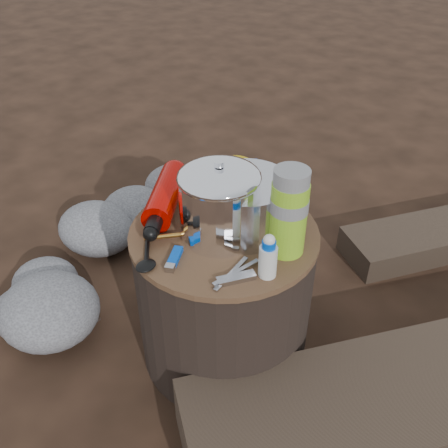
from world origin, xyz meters
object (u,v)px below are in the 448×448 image
Objects in this scene: thermos at (289,213)px; travel_mug at (292,195)px; camping_pot at (219,201)px; fuel_bottle at (166,195)px; stump at (224,295)px.

thermos is 0.17m from travel_mug.
camping_pot is 0.62× the size of fuel_bottle.
travel_mug reaches higher than stump.
camping_pot is 0.20m from fuel_bottle.
stump is 2.45× the size of camping_pot.
fuel_bottle is at bearing -147.57° from travel_mug.
thermos is 1.80× the size of travel_mug.
travel_mug reaches higher than fuel_bottle.
thermos reaches higher than travel_mug.
fuel_bottle is 1.45× the size of thermos.
travel_mug is (0.10, 0.19, -0.04)m from camping_pot.
stump is at bearing -28.64° from fuel_bottle.
fuel_bottle is 0.34m from travel_mug.
camping_pot is (-0.00, -0.01, 0.33)m from stump.
fuel_bottle is at bearing 178.20° from camping_pot.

